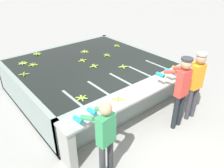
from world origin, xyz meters
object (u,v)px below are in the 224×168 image
banana_bunch_floating_3 (24,74)px  banana_bunch_floating_8 (85,52)px  banana_bunch_floating_10 (107,55)px  banana_bunch_floating_4 (37,54)px  banana_bunch_floating_2 (33,65)px  banana_bunch_ledge_1 (118,99)px  worker_0 (104,134)px  worker_2 (195,80)px  banana_bunch_floating_0 (23,63)px  banana_bunch_floating_7 (123,67)px  banana_bunch_ledge_0 (185,71)px  banana_bunch_floating_5 (82,98)px  banana_bunch_floating_6 (94,66)px  banana_bunch_floating_9 (83,60)px  banana_bunch_floating_1 (117,46)px  knife_0 (105,108)px  worker_1 (181,86)px

banana_bunch_floating_3 → banana_bunch_floating_8: size_ratio=0.97×
banana_bunch_floating_10 → banana_bunch_floating_4: bearing=137.1°
banana_bunch_floating_2 → banana_bunch_ledge_1: bearing=-77.0°
worker_0 → worker_2: (2.69, 0.01, 0.11)m
banana_bunch_floating_0 → worker_0: bearing=-90.6°
banana_bunch_floating_0 → banana_bunch_floating_7: size_ratio=1.07×
banana_bunch_ledge_1 → banana_bunch_ledge_0: bearing=-2.7°
banana_bunch_floating_0 → banana_bunch_ledge_1: bearing=-75.2°
banana_bunch_floating_5 → banana_bunch_floating_6: same height
banana_bunch_floating_9 → banana_bunch_floating_3: bearing=173.3°
banana_bunch_floating_4 → banana_bunch_floating_10: 2.19m
worker_2 → banana_bunch_floating_9: bearing=113.4°
banana_bunch_ledge_0 → banana_bunch_floating_2: bearing=134.7°
banana_bunch_floating_8 → banana_bunch_ledge_0: (1.23, -2.89, 0.00)m
banana_bunch_floating_5 → banana_bunch_ledge_1: bearing=-43.4°
banana_bunch_floating_3 → banana_bunch_floating_6: (1.67, -0.73, 0.00)m
banana_bunch_floating_3 → banana_bunch_floating_5: 1.96m
banana_bunch_floating_4 → banana_bunch_floating_8: bearing=-32.5°
banana_bunch_floating_5 → banana_bunch_floating_2: bearing=92.6°
banana_bunch_floating_1 → banana_bunch_ledge_0: size_ratio=1.03×
banana_bunch_floating_4 → banana_bunch_floating_9: 1.58m
worker_0 → banana_bunch_floating_9: size_ratio=5.64×
banana_bunch_floating_1 → banana_bunch_floating_7: 1.74m
banana_bunch_floating_7 → banana_bunch_floating_9: size_ratio=0.93×
banana_bunch_floating_2 → banana_bunch_floating_4: 0.86m
worker_2 → knife_0: size_ratio=5.01×
banana_bunch_floating_2 → banana_bunch_floating_5: bearing=-87.4°
banana_bunch_floating_0 → banana_bunch_floating_4: bearing=36.5°
worker_1 → banana_bunch_floating_1: (0.92, 3.21, -0.13)m
banana_bunch_floating_0 → banana_bunch_floating_9: size_ratio=1.00×
worker_2 → banana_bunch_floating_9: worker_2 is taller
worker_0 → worker_1: 2.14m
banana_bunch_floating_6 → banana_bunch_ledge_1: 1.79m
banana_bunch_ledge_0 → knife_0: size_ratio=0.80×
banana_bunch_floating_4 → banana_bunch_floating_7: 2.83m
banana_bunch_floating_7 → banana_bunch_floating_9: 1.25m
banana_bunch_floating_3 → worker_1: bearing=-52.7°
worker_2 → banana_bunch_floating_3: (-2.89, 3.07, -0.11)m
banana_bunch_floating_1 → banana_bunch_ledge_1: banana_bunch_ledge_1 is taller
banana_bunch_floating_7 → banana_bunch_floating_2: bearing=137.3°
banana_bunch_floating_4 → banana_bunch_ledge_0: banana_bunch_ledge_0 is taller
banana_bunch_floating_7 → worker_0: bearing=-138.9°
banana_bunch_floating_6 → banana_bunch_floating_10: 0.88m
banana_bunch_floating_5 → banana_bunch_floating_10: bearing=39.1°
banana_bunch_floating_10 → banana_bunch_floating_6: bearing=-152.3°
worker_1 → banana_bunch_floating_7: 1.79m
worker_0 → banana_bunch_floating_8: 3.94m
worker_2 → banana_bunch_floating_5: 2.65m
banana_bunch_floating_9 → knife_0: 2.50m
banana_bunch_floating_5 → banana_bunch_floating_7: size_ratio=1.07×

